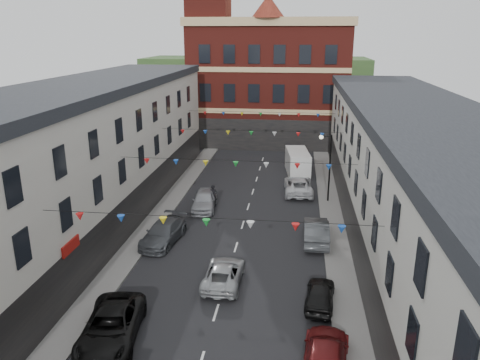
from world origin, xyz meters
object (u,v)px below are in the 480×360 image
at_px(car_right_f, 298,185).
at_px(white_van, 298,162).
at_px(car_left_c, 111,326).
at_px(car_right_e, 316,231).
at_px(car_right_d, 320,294).
at_px(moving_car, 224,273).
at_px(pedestrian, 213,196).
at_px(car_left_e, 204,200).
at_px(street_lamp, 327,159).
at_px(car_left_d, 164,233).
at_px(car_right_c, 325,356).

distance_m(car_right_f, white_van, 6.49).
xyz_separation_m(car_left_c, car_right_e, (10.05, 12.57, 0.04)).
height_order(car_right_d, car_right_e, car_right_e).
bearing_deg(moving_car, pedestrian, -76.76).
distance_m(car_left_e, car_right_d, 16.31).
xyz_separation_m(car_right_e, pedestrian, (-8.47, 6.06, 0.14)).
height_order(street_lamp, car_right_e, street_lamp).
distance_m(car_left_d, pedestrian, 7.85).
height_order(car_left_c, moving_car, car_left_c).
relative_size(street_lamp, car_left_d, 1.17).
bearing_deg(car_left_c, car_right_f, 61.31).
relative_size(car_left_e, moving_car, 1.01).
distance_m(car_left_c, car_left_e, 17.95).
distance_m(street_lamp, car_right_c, 21.97).
bearing_deg(car_right_e, pedestrian, -35.43).
bearing_deg(moving_car, car_right_e, -130.00).
relative_size(street_lamp, car_right_d, 1.59).
relative_size(street_lamp, car_right_e, 1.22).
xyz_separation_m(street_lamp, car_right_d, (-1.08, -16.54, -3.26)).
bearing_deg(moving_car, car_left_d, -44.71).
height_order(car_right_c, moving_car, car_right_c).
bearing_deg(car_right_d, car_right_e, -84.42).
bearing_deg(car_left_c, street_lamp, 54.15).
xyz_separation_m(car_left_d, car_right_c, (10.67, -11.89, -0.05)).
bearing_deg(car_left_e, car_right_c, -68.89).
relative_size(car_left_d, car_right_c, 1.07).
relative_size(car_left_c, car_right_e, 1.12).
height_order(car_left_c, pedestrian, pedestrian).
bearing_deg(car_right_d, white_van, -81.04).
bearing_deg(street_lamp, car_left_c, -117.96).
bearing_deg(car_left_d, moving_car, -37.96).
relative_size(car_right_f, moving_car, 1.17).
relative_size(car_right_d, white_van, 0.69).
bearing_deg(car_right_e, white_van, -85.02).
bearing_deg(car_right_e, car_left_c, 51.50).
xyz_separation_m(car_right_d, car_right_f, (-1.27, 18.67, 0.11)).
relative_size(street_lamp, moving_car, 1.29).
bearing_deg(pedestrian, car_right_c, -71.57).
xyz_separation_m(car_left_c, white_van, (8.62, 29.52, 0.44)).
distance_m(car_left_e, white_van, 13.91).
height_order(car_left_c, car_right_c, car_left_c).
bearing_deg(moving_car, car_left_e, -73.21).
bearing_deg(car_right_f, car_right_d, 91.05).
distance_m(car_left_c, car_left_d, 11.12).
distance_m(car_right_e, white_van, 17.02).
distance_m(car_right_e, moving_car, 8.62).
height_order(street_lamp, pedestrian, street_lamp).
bearing_deg(moving_car, car_right_d, 164.04).
height_order(car_left_c, white_van, white_van).
distance_m(car_right_f, pedestrian, 8.43).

